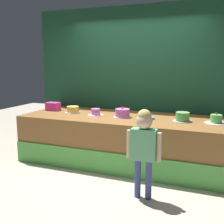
# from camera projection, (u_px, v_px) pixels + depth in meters

# --- Properties ---
(ground_plane) EXTENTS (12.00, 12.00, 0.00)m
(ground_plane) POSITION_uv_depth(u_px,v_px,m) (110.00, 175.00, 4.25)
(ground_plane) COLOR #BCB29E
(stage_platform) EXTENTS (3.44, 1.29, 0.80)m
(stage_platform) POSITION_uv_depth(u_px,v_px,m) (123.00, 140.00, 4.75)
(stage_platform) COLOR brown
(stage_platform) RESTS_ON ground_plane
(curtain_backdrop) EXTENTS (4.12, 0.08, 2.74)m
(curtain_backdrop) POSITION_uv_depth(u_px,v_px,m) (137.00, 80.00, 5.26)
(curtain_backdrop) COLOR #19472D
(curtain_backdrop) RESTS_ON ground_plane
(child_figure) EXTENTS (0.44, 0.20, 1.14)m
(child_figure) POSITION_uv_depth(u_px,v_px,m) (144.00, 142.00, 3.41)
(child_figure) COLOR #3F4C8C
(child_figure) RESTS_ON ground_plane
(pink_box) EXTENTS (0.24, 0.18, 0.15)m
(pink_box) POSITION_uv_depth(u_px,v_px,m) (53.00, 106.00, 5.30)
(pink_box) COLOR #EB38A3
(pink_box) RESTS_ON stage_platform
(donut) EXTENTS (0.11, 0.11, 0.03)m
(donut) POSITION_uv_depth(u_px,v_px,m) (152.00, 118.00, 4.48)
(donut) COLOR #3399D8
(donut) RESTS_ON stage_platform
(cake_far_left) EXTENTS (0.29, 0.29, 0.12)m
(cake_far_left) POSITION_uv_depth(u_px,v_px,m) (73.00, 110.00, 5.03)
(cake_far_left) COLOR white
(cake_far_left) RESTS_ON stage_platform
(cake_left) EXTENTS (0.27, 0.27, 0.12)m
(cake_left) POSITION_uv_depth(u_px,v_px,m) (96.00, 112.00, 4.79)
(cake_left) COLOR white
(cake_left) RESTS_ON stage_platform
(cake_center) EXTENTS (0.30, 0.30, 0.18)m
(cake_center) POSITION_uv_depth(u_px,v_px,m) (122.00, 113.00, 4.62)
(cake_center) COLOR silver
(cake_center) RESTS_ON stage_platform
(cake_right) EXTENTS (0.30, 0.30, 0.14)m
(cake_right) POSITION_uv_depth(u_px,v_px,m) (182.00, 117.00, 4.29)
(cake_right) COLOR silver
(cake_right) RESTS_ON stage_platform
(cake_far_right) EXTENTS (0.34, 0.34, 0.16)m
(cake_far_right) POSITION_uv_depth(u_px,v_px,m) (216.00, 120.00, 4.15)
(cake_far_right) COLOR white
(cake_far_right) RESTS_ON stage_platform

